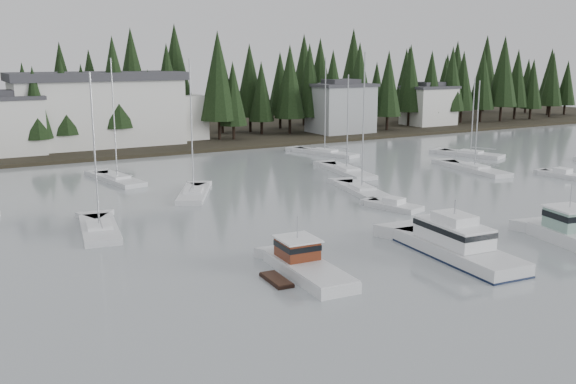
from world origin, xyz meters
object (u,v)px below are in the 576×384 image
at_px(lobster_boat_brown, 305,268).
at_px(sailboat_3, 470,155).
at_px(cabin_cruiser_center, 456,247).
at_px(sailboat_6, 347,172).
at_px(sailboat_11, 362,192).
at_px(runabout_1, 394,207).
at_px(house_west, 8,124).
at_px(harbor_inn, 111,109).
at_px(sailboat_5, 118,181).
at_px(sailboat_8, 474,170).
at_px(sailboat_9, 100,231).
at_px(sailboat_7, 194,195).
at_px(sailboat_4, 325,154).
at_px(runabout_2, 562,176).
at_px(house_east_b, 429,105).
at_px(house_east_a, 341,107).

bearing_deg(lobster_boat_brown, sailboat_3, -52.34).
distance_m(cabin_cruiser_center, sailboat_6, 33.10).
xyz_separation_m(sailboat_11, runabout_1, (-1.52, -7.14, 0.05)).
xyz_separation_m(house_west, harbor_inn, (15.04, 3.34, 1.12)).
bearing_deg(sailboat_6, sailboat_3, -75.47).
xyz_separation_m(sailboat_5, sailboat_8, (39.97, -14.68, -0.03)).
bearing_deg(sailboat_8, sailboat_9, 103.52).
distance_m(lobster_boat_brown, sailboat_7, 25.79).
height_order(sailboat_4, sailboat_5, sailboat_5).
distance_m(runabout_1, runabout_2, 27.17).
bearing_deg(runabout_2, sailboat_3, -14.77).
bearing_deg(house_east_b, sailboat_4, -151.70).
distance_m(cabin_cruiser_center, sailboat_5, 41.39).
bearing_deg(sailboat_7, sailboat_4, -29.98).
relative_size(sailboat_5, runabout_1, 2.48).
height_order(sailboat_3, sailboat_9, sailboat_9).
relative_size(sailboat_9, runabout_1, 2.31).
xyz_separation_m(sailboat_5, sailboat_6, (25.47, -8.21, -0.02)).
bearing_deg(sailboat_8, house_east_b, -28.09).
height_order(sailboat_4, sailboat_11, sailboat_11).
distance_m(sailboat_3, runabout_1, 35.30).
relative_size(house_east_a, sailboat_6, 0.87).
xyz_separation_m(sailboat_8, runabout_1, (-21.08, -10.79, 0.08)).
height_order(harbor_inn, lobster_boat_brown, harbor_inn).
bearing_deg(sailboat_7, house_east_a, -22.34).
distance_m(house_east_a, sailboat_7, 53.65).
bearing_deg(sailboat_7, cabin_cruiser_center, -134.68).
bearing_deg(sailboat_9, house_west, 11.16).
xyz_separation_m(sailboat_3, sailboat_6, (-22.73, -2.43, 0.00)).
xyz_separation_m(sailboat_5, runabout_1, (18.90, -25.47, 0.05)).
height_order(sailboat_6, sailboat_9, sailboat_9).
xyz_separation_m(house_east_a, sailboat_11, (-25.13, -41.37, -4.82)).
xyz_separation_m(lobster_boat_brown, sailboat_9, (-9.16, 16.77, -0.39)).
xyz_separation_m(house_west, house_east_a, (54.00, -1.00, 0.25)).
xyz_separation_m(house_east_a, sailboat_8, (-5.58, -37.73, -4.85)).
relative_size(harbor_inn, sailboat_5, 2.09).
distance_m(sailboat_6, runabout_1, 18.46).
height_order(house_west, runabout_1, house_west).
xyz_separation_m(cabin_cruiser_center, sailboat_4, (17.45, 44.48, -0.63)).
height_order(house_west, sailboat_5, sailboat_5).
bearing_deg(sailboat_4, sailboat_5, 81.73).
distance_m(sailboat_11, runabout_1, 7.30).
height_order(house_west, sailboat_8, sailboat_8).
distance_m(house_east_b, cabin_cruiser_center, 83.92).
distance_m(house_west, sailboat_9, 44.61).
distance_m(sailboat_3, sailboat_11, 30.48).
height_order(lobster_boat_brown, sailboat_6, sailboat_6).
relative_size(house_east_b, sailboat_7, 0.68).
relative_size(sailboat_8, runabout_1, 2.01).
relative_size(sailboat_4, runabout_2, 2.55).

